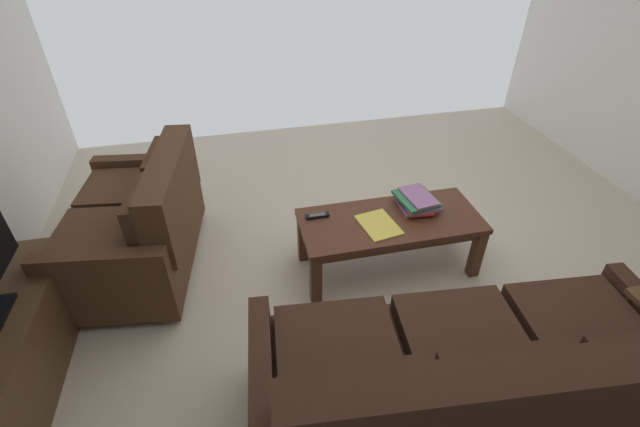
{
  "coord_description": "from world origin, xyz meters",
  "views": [
    {
      "loc": [
        0.95,
        2.21,
        2.23
      ],
      "look_at": [
        0.54,
        0.45,
        0.91
      ],
      "focal_mm": 24.92,
      "sensor_mm": 36.0,
      "label": 1
    }
  ],
  "objects": [
    {
      "name": "ground_plane",
      "position": [
        0.0,
        0.0,
        -0.0
      ],
      "size": [
        5.13,
        4.92,
        0.01
      ],
      "primitive_type": "cube",
      "color": "beige"
    },
    {
      "name": "tv_stand",
      "position": [
        2.25,
        0.41,
        0.25
      ],
      "size": [
        0.49,
        1.3,
        0.49
      ],
      "color": "#4C331E",
      "rests_on": "ground"
    },
    {
      "name": "tv_remote",
      "position": [
        0.42,
        -0.15,
        0.44
      ],
      "size": [
        0.16,
        0.04,
        0.02
      ],
      "color": "black",
      "rests_on": "coffee_table"
    },
    {
      "name": "loveseat_near",
      "position": [
        1.62,
        -0.42,
        0.37
      ],
      "size": [
        0.94,
        1.31,
        0.86
      ],
      "color": "black",
      "rests_on": "ground"
    },
    {
      "name": "sofa_main",
      "position": [
        -0.02,
        1.2,
        0.37
      ],
      "size": [
        2.11,
        1.02,
        0.86
      ],
      "color": "black",
      "rests_on": "ground"
    },
    {
      "name": "book_stack",
      "position": [
        -0.28,
        -0.11,
        0.48
      ],
      "size": [
        0.28,
        0.31,
        0.1
      ],
      "color": "#996699",
      "rests_on": "coffee_table"
    },
    {
      "name": "coffee_table",
      "position": [
        -0.06,
        -0.02,
        0.36
      ],
      "size": [
        1.23,
        0.53,
        0.43
      ],
      "color": "#4C2819",
      "rests_on": "ground"
    },
    {
      "name": "loose_magazine",
      "position": [
        0.05,
        0.03,
        0.43
      ],
      "size": [
        0.27,
        0.33,
        0.01
      ],
      "primitive_type": "cube",
      "rotation": [
        0.0,
        0.0,
        0.17
      ],
      "color": "#E0CC4C",
      "rests_on": "coffee_table"
    }
  ]
}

